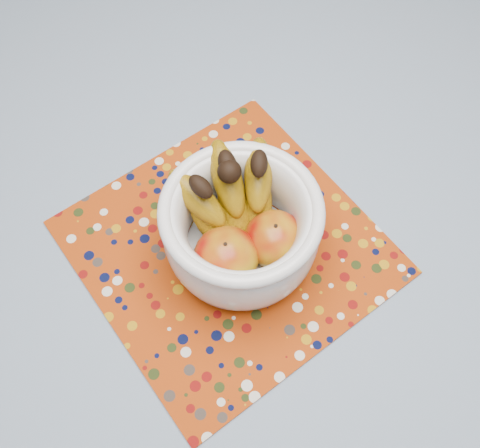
{
  "coord_description": "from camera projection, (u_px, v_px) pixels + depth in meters",
  "views": [
    {
      "loc": [
        -0.14,
        -0.42,
        1.51
      ],
      "look_at": [
        -0.03,
        -0.08,
        0.84
      ],
      "focal_mm": 42.0,
      "sensor_mm": 36.0,
      "label": 1
    }
  ],
  "objects": [
    {
      "name": "fruit_bowl",
      "position": [
        239.0,
        221.0,
        0.76
      ],
      "size": [
        0.22,
        0.23,
        0.17
      ],
      "color": "white",
      "rests_on": "placemat"
    },
    {
      "name": "tablecloth",
      "position": [
        241.0,
        204.0,
        0.87
      ],
      "size": [
        1.32,
        1.32,
        0.01
      ],
      "primitive_type": "cube",
      "color": "slate",
      "rests_on": "table"
    },
    {
      "name": "table",
      "position": [
        241.0,
        228.0,
        0.94
      ],
      "size": [
        1.2,
        1.2,
        0.75
      ],
      "color": "brown",
      "rests_on": "ground"
    },
    {
      "name": "placemat",
      "position": [
        228.0,
        247.0,
        0.83
      ],
      "size": [
        0.5,
        0.5,
        0.0
      ],
      "primitive_type": "cube",
      "rotation": [
        0.0,
        0.0,
        0.31
      ],
      "color": "#9A3208",
      "rests_on": "tablecloth"
    }
  ]
}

